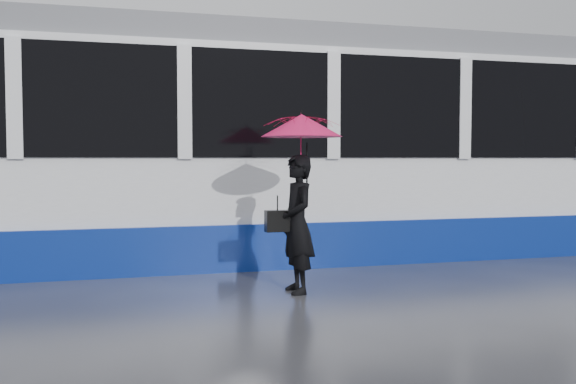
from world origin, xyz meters
name	(u,v)px	position (x,y,z in m)	size (l,w,h in m)	color
ground	(253,291)	(0.00, 0.00, 0.00)	(90.00, 90.00, 0.00)	#2A2A2F
rails	(216,257)	(0.00, 2.50, 0.01)	(34.00, 1.51, 0.02)	#3F3D38
tram	(451,149)	(3.91, 2.50, 1.64)	(26.00, 2.56, 3.35)	white
woman	(297,224)	(0.47, -0.19, 0.76)	(0.56, 0.37, 1.53)	black
umbrella	(302,141)	(0.52, -0.19, 1.67)	(0.94, 0.94, 1.03)	#FF1578
handbag	(277,221)	(0.25, -0.17, 0.80)	(0.28, 0.13, 0.42)	black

